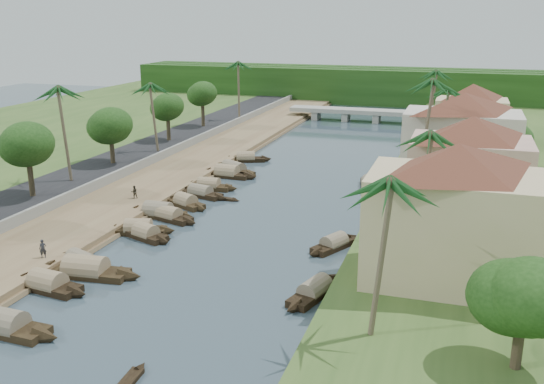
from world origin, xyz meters
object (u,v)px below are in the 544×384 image
(building_near, at_px, (453,213))
(sampan_0, at_px, (3,326))
(person_near, at_px, (43,249))
(sampan_1, at_px, (48,285))
(bridge, at_px, (361,113))

(building_near, height_order, sampan_0, building_near)
(building_near, xyz_separation_m, person_near, (-31.70, -4.68, -4.81))
(sampan_0, height_order, sampan_1, sampan_0)
(building_near, distance_m, sampan_0, 31.53)
(person_near, bearing_deg, bridge, 51.42)
(bridge, xyz_separation_m, building_near, (18.99, -74.00, 4.66))
(sampan_1, bearing_deg, sampan_0, -71.65)
(bridge, distance_m, person_near, 79.70)
(bridge, height_order, sampan_0, bridge)
(bridge, bearing_deg, sampan_1, -96.67)
(sampan_0, distance_m, person_near, 10.76)
(sampan_0, xyz_separation_m, person_near, (-4.32, 9.78, 1.16))
(building_near, height_order, sampan_1, building_near)
(building_near, relative_size, sampan_1, 1.94)
(bridge, bearing_deg, building_near, -75.61)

